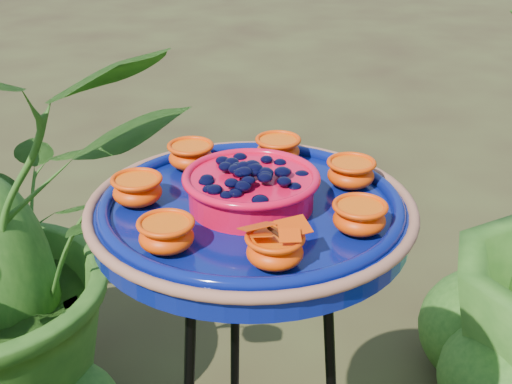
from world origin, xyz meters
TOP-DOWN VIEW (x-y plane):
  - feeder_dish at (-0.07, -0.07)m, footprint 0.52×0.52m

SIDE VIEW (x-z plane):
  - feeder_dish at x=-0.07m, z-range 0.85..0.95m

